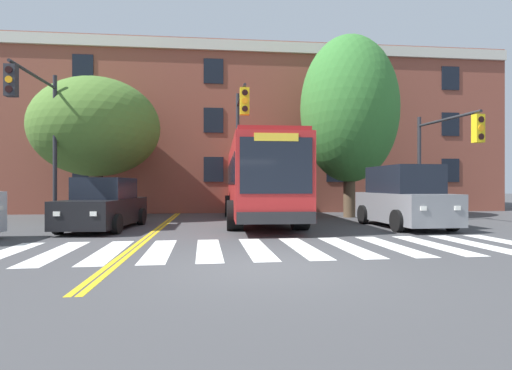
% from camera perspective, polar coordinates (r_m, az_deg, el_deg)
% --- Properties ---
extents(ground_plane, '(120.00, 120.00, 0.00)m').
position_cam_1_polar(ground_plane, '(7.87, 1.13, -11.65)').
color(ground_plane, '#424244').
extents(crosswalk, '(14.87, 3.92, 0.01)m').
position_cam_1_polar(crosswalk, '(10.07, 0.08, -9.06)').
color(crosswalk, white).
rests_on(crosswalk, ground).
extents(lane_line_yellow_inner, '(0.12, 36.00, 0.01)m').
position_cam_1_polar(lane_line_yellow_inner, '(24.03, -10.99, -3.77)').
color(lane_line_yellow_inner, gold).
rests_on(lane_line_yellow_inner, ground).
extents(lane_line_yellow_outer, '(0.12, 36.00, 0.01)m').
position_cam_1_polar(lane_line_yellow_outer, '(24.01, -10.61, -3.78)').
color(lane_line_yellow_outer, gold).
rests_on(lane_line_yellow_outer, ground).
extents(city_bus, '(2.99, 11.67, 3.39)m').
position_cam_1_polar(city_bus, '(17.54, 0.32, 0.91)').
color(city_bus, '#B22323').
rests_on(city_bus, ground).
extents(car_black_near_lane, '(2.40, 4.94, 1.85)m').
position_cam_1_polar(car_black_near_lane, '(15.40, -20.81, -2.79)').
color(car_black_near_lane, black).
rests_on(car_black_near_lane, ground).
extents(car_grey_far_lane, '(2.29, 4.77, 2.30)m').
position_cam_1_polar(car_grey_far_lane, '(16.00, 20.31, -1.80)').
color(car_grey_far_lane, slate).
rests_on(car_grey_far_lane, ground).
extents(car_teal_behind_bus, '(2.49, 4.91, 1.85)m').
position_cam_1_polar(car_teal_behind_bus, '(27.78, -4.84, -1.55)').
color(car_teal_behind_bus, '#236B70').
rests_on(car_teal_behind_bus, ground).
extents(traffic_light_near_corner, '(0.58, 3.72, 4.57)m').
position_cam_1_polar(traffic_light_near_corner, '(17.65, 25.25, 4.93)').
color(traffic_light_near_corner, '#28282D').
rests_on(traffic_light_near_corner, ground).
extents(traffic_light_far_corner, '(0.34, 3.69, 5.97)m').
position_cam_1_polar(traffic_light_far_corner, '(16.68, -28.55, 8.25)').
color(traffic_light_far_corner, '#28282D').
rests_on(traffic_light_far_corner, ground).
extents(traffic_light_overhead, '(0.34, 4.10, 5.87)m').
position_cam_1_polar(traffic_light_overhead, '(17.25, -2.27, 7.74)').
color(traffic_light_overhead, '#28282D').
rests_on(traffic_light_overhead, ground).
extents(street_tree_curbside_large, '(6.71, 6.87, 8.93)m').
position_cam_1_polar(street_tree_curbside_large, '(20.51, 13.18, 10.47)').
color(street_tree_curbside_large, brown).
rests_on(street_tree_curbside_large, ground).
extents(street_tree_curbside_small, '(8.01, 8.58, 6.60)m').
position_cam_1_polar(street_tree_curbside_small, '(20.51, -21.91, 7.56)').
color(street_tree_curbside_small, brown).
rests_on(street_tree_curbside_small, ground).
extents(building_facade, '(35.33, 10.04, 9.86)m').
position_cam_1_polar(building_facade, '(27.69, -6.08, 6.95)').
color(building_facade, brown).
rests_on(building_facade, ground).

